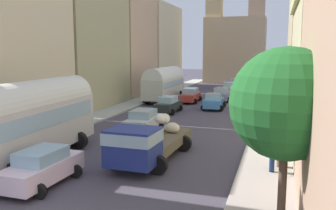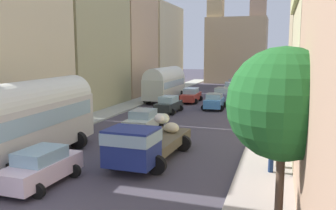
# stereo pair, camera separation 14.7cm
# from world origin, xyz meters

# --- Properties ---
(ground_plane) EXTENTS (154.00, 154.00, 0.00)m
(ground_plane) POSITION_xyz_m (0.00, 27.00, 0.00)
(ground_plane) COLOR #45404B
(sidewalk_left) EXTENTS (2.50, 70.00, 0.14)m
(sidewalk_left) POSITION_xyz_m (-7.25, 27.00, 0.07)
(sidewalk_left) COLOR #A6ABA2
(sidewalk_left) RESTS_ON ground
(sidewalk_right) EXTENTS (2.50, 70.00, 0.14)m
(sidewalk_right) POSITION_xyz_m (7.25, 27.00, 0.07)
(sidewalk_right) COLOR #B1A59C
(sidewalk_right) RESTS_ON ground
(building_left_2) EXTENTS (5.33, 11.23, 14.53)m
(building_left_2) POSITION_xyz_m (-10.92, 24.34, 7.30)
(building_left_2) COLOR tan
(building_left_2) RESTS_ON ground
(building_left_3) EXTENTS (5.26, 9.31, 13.44)m
(building_left_3) POSITION_xyz_m (-11.13, 34.97, 6.72)
(building_left_3) COLOR tan
(building_left_3) RESTS_ON ground
(building_left_4) EXTENTS (5.22, 12.58, 12.79)m
(building_left_4) POSITION_xyz_m (-11.11, 46.76, 6.39)
(building_left_4) COLOR beige
(building_left_4) RESTS_ON ground
(building_right_1) EXTENTS (4.89, 11.79, 9.00)m
(building_right_1) POSITION_xyz_m (10.72, 14.37, 4.53)
(building_right_1) COLOR #BEB488
(building_right_1) RESTS_ON ground
(building_right_2) EXTENTS (4.52, 14.19, 11.95)m
(building_right_2) POSITION_xyz_m (10.56, 28.17, 6.00)
(building_right_2) COLOR tan
(building_right_2) RESTS_ON ground
(distant_church) EXTENTS (10.48, 7.62, 20.83)m
(distant_church) POSITION_xyz_m (0.00, 58.40, 7.03)
(distant_church) COLOR tan
(distant_church) RESTS_ON ground
(parked_bus_0) EXTENTS (3.45, 9.81, 4.21)m
(parked_bus_0) POSITION_xyz_m (-4.36, 6.96, 2.35)
(parked_bus_0) COLOR beige
(parked_bus_0) RESTS_ON ground
(parked_bus_1) EXTENTS (3.40, 8.09, 3.89)m
(parked_bus_1) POSITION_xyz_m (-4.74, 30.82, 2.13)
(parked_bus_1) COLOR beige
(parked_bus_1) RESTS_ON ground
(cargo_truck_0) EXTENTS (3.29, 7.14, 2.20)m
(cargo_truck_0) POSITION_xyz_m (1.41, 8.62, 1.16)
(cargo_truck_0) COLOR navy
(cargo_truck_0) RESTS_ON ground
(car_0) EXTENTS (2.30, 3.66, 1.56)m
(car_0) POSITION_xyz_m (1.68, 26.80, 0.79)
(car_0) COLOR #4588D0
(car_0) RESTS_ON ground
(car_1) EXTENTS (2.43, 4.17, 1.56)m
(car_1) POSITION_xyz_m (1.57, 32.99, 0.78)
(car_1) COLOR slate
(car_1) RESTS_ON ground
(car_2) EXTENTS (2.56, 4.45, 1.60)m
(car_2) POSITION_xyz_m (1.54, 40.35, 0.80)
(car_2) COLOR beige
(car_2) RESTS_ON ground
(car_3) EXTENTS (2.47, 4.48, 1.58)m
(car_3) POSITION_xyz_m (1.32, 46.50, 0.79)
(car_3) COLOR #B32A31
(car_3) RESTS_ON ground
(car_4) EXTENTS (2.28, 4.06, 1.59)m
(car_4) POSITION_xyz_m (-1.78, 4.42, 0.80)
(car_4) COLOR silver
(car_4) RESTS_ON ground
(car_5) EXTENTS (2.39, 3.95, 1.56)m
(car_5) POSITION_xyz_m (-1.42, 15.47, 0.78)
(car_5) COLOR silver
(car_5) RESTS_ON ground
(car_6) EXTENTS (2.24, 3.83, 1.56)m
(car_6) POSITION_xyz_m (-2.02, 23.52, 0.78)
(car_6) COLOR #242A29
(car_6) RESTS_ON ground
(car_7) EXTENTS (2.19, 4.35, 1.60)m
(car_7) POSITION_xyz_m (-1.67, 30.87, 0.80)
(car_7) COLOR #AF382D
(car_7) RESTS_ON ground
(pedestrian_0) EXTENTS (0.43, 0.43, 1.68)m
(pedestrian_0) POSITION_xyz_m (7.22, 28.36, 0.97)
(pedestrian_0) COLOR #25344E
(pedestrian_0) RESTS_ON ground
(pedestrian_1) EXTENTS (0.53, 0.53, 1.71)m
(pedestrian_1) POSITION_xyz_m (7.35, 12.63, 0.97)
(pedestrian_1) COLOR #4B3A3F
(pedestrian_1) RESTS_ON ground
(pedestrian_2) EXTENTS (0.54, 0.54, 1.69)m
(pedestrian_2) POSITION_xyz_m (7.82, 18.04, 0.95)
(pedestrian_2) COLOR navy
(pedestrian_2) RESTS_ON ground
(pedestrian_3) EXTENTS (0.49, 0.49, 1.78)m
(pedestrian_3) POSITION_xyz_m (7.53, 8.66, 1.02)
(pedestrian_3) COLOR navy
(pedestrian_3) RESTS_ON ground
(roadside_tree_0) EXTENTS (3.43, 3.43, 5.83)m
(roadside_tree_0) POSITION_xyz_m (7.90, 3.10, 4.11)
(roadside_tree_0) COLOR brown
(roadside_tree_0) RESTS_ON ground
(roadside_tree_1) EXTENTS (3.08, 3.08, 5.89)m
(roadside_tree_1) POSITION_xyz_m (7.90, 9.54, 4.32)
(roadside_tree_1) COLOR brown
(roadside_tree_1) RESTS_ON ground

